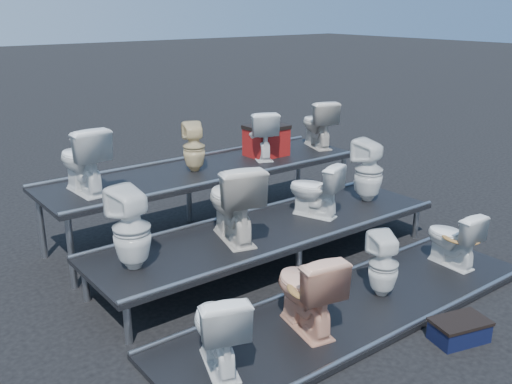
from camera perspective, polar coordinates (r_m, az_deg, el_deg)
ground at (r=6.57m, az=1.46°, el=-7.33°), size 80.00×80.00×0.00m
tier_front at (r=5.72m, az=9.81°, el=-11.42°), size 4.20×1.20×0.06m
tier_mid at (r=6.48m, az=1.48°, el=-5.49°), size 4.20×1.20×0.46m
tier_back at (r=7.39m, az=-4.83°, el=-0.83°), size 4.20×1.20×0.86m
toilet_0 at (r=4.63m, az=-3.85°, el=-13.36°), size 0.60×0.78×0.70m
toilet_1 at (r=5.12m, az=5.07°, el=-9.68°), size 0.57×0.82×0.77m
toilet_2 at (r=5.82m, az=12.63°, el=-7.09°), size 0.38×0.39×0.66m
toilet_3 at (r=6.69m, az=19.06°, el=-4.37°), size 0.39×0.64×0.64m
toilet_4 at (r=5.42m, az=-12.35°, el=-3.60°), size 0.41×0.42×0.79m
toilet_5 at (r=5.95m, az=-2.33°, el=-0.93°), size 0.67×0.93×0.85m
toilet_6 at (r=6.68m, az=5.88°, el=0.23°), size 0.55×0.71×0.64m
toilet_7 at (r=7.30m, az=11.20°, el=2.12°), size 0.40×0.40×0.79m
toilet_8 at (r=6.48m, az=-16.97°, el=3.12°), size 0.45×0.75×0.75m
toilet_9 at (r=7.09m, az=-6.22°, el=4.50°), size 0.36×0.36×0.61m
toilet_10 at (r=7.66m, az=0.45°, el=5.79°), size 0.58×0.73×0.65m
toilet_11 at (r=8.33m, az=6.20°, el=6.82°), size 0.58×0.76×0.69m
red_crate at (r=7.82m, az=1.03°, el=5.00°), size 0.52×0.42×0.37m
step_stool at (r=5.48m, az=19.65°, el=-13.02°), size 0.54×0.40×0.17m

